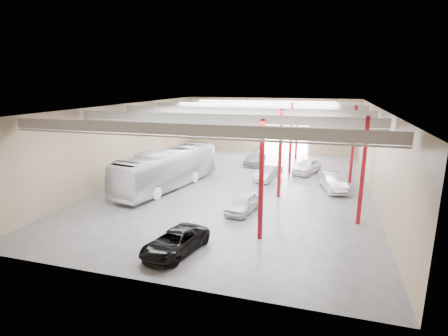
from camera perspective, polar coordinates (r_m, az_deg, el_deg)
The scene contains 8 objects.
depot_shell at distance 30.36m, azimuth 2.96°, elevation 6.30°, with size 22.12×32.12×7.06m.
coach_bus at distance 30.64m, azimuth -9.18°, elevation -0.10°, with size 2.79×11.92×3.32m, color silver.
black_sedan at distance 19.32m, azimuth -7.97°, elevation -11.86°, with size 2.04×4.42×1.23m, color black.
car_row_a at distance 24.82m, azimuth 3.16°, elevation -5.69°, with size 1.56×3.88×1.32m, color silver.
car_row_b at distance 33.10m, azimuth 7.23°, elevation -0.75°, with size 1.42×4.08×1.35m, color silver.
car_row_c at distance 39.40m, azimuth 5.08°, elevation 1.73°, with size 2.01×4.95×1.44m, color slate.
car_right_near at distance 31.07m, azimuth 17.37°, elevation -2.14°, with size 1.55×4.46×1.47m, color silver.
car_right_far at distance 36.14m, azimuth 13.40°, elevation 0.33°, with size 1.75×4.34×1.48m, color white.
Camera 1 is at (7.15, -28.79, 8.95)m, focal length 28.00 mm.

